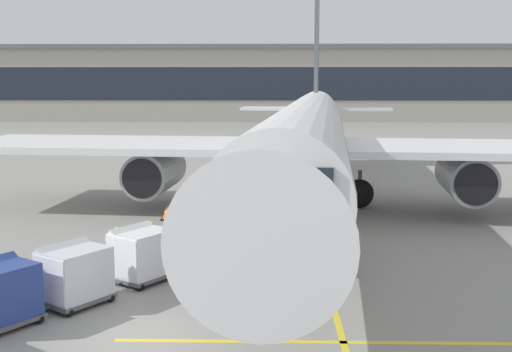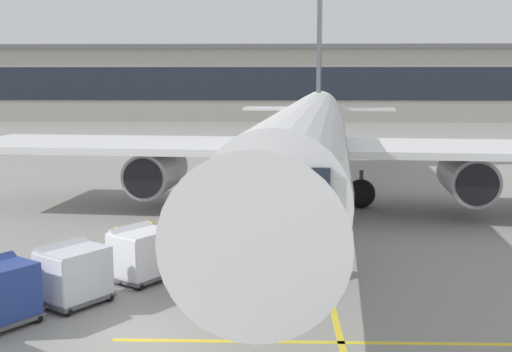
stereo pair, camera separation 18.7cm
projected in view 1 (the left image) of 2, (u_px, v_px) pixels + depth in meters
The scene contains 14 objects.
ground_plane at pixel (137, 334), 18.05m from camera, with size 600.00×600.00×0.00m, color gray.
parked_airplane at pixel (307, 138), 34.48m from camera, with size 37.16×46.91×15.79m.
belt_loader at pixel (216, 239), 25.26m from camera, with size 4.43×4.88×2.91m.
baggage_cart_lead at pixel (141, 253), 22.64m from camera, with size 2.45×2.70×1.91m.
baggage_cart_second at pixel (73, 273), 20.29m from camera, with size 2.45×2.70×1.91m.
ground_crew_by_loader at pixel (133, 257), 22.11m from camera, with size 0.47×0.42×1.74m.
ground_crew_by_carts at pixel (152, 242), 24.22m from camera, with size 0.53×0.37×1.74m.
ground_crew_marshaller at pixel (202, 234), 25.35m from camera, with size 0.36×0.54×1.74m.
ground_crew_wingwalker at pixel (118, 247), 23.39m from camera, with size 0.29×0.57×1.74m.
safety_cone_engine_keepout at pixel (148, 225), 30.14m from camera, with size 0.54×0.54×0.62m.
safety_cone_wingtip at pixel (167, 213), 32.60m from camera, with size 0.62×0.62×0.70m.
apron_guidance_line_lead_in at pixel (308, 213), 34.20m from camera, with size 0.20×110.00×0.01m.
apron_guidance_line_stop_bar at pixel (339, 342), 17.50m from camera, with size 12.00×0.20×0.01m.
terminal_building at pixel (232, 83), 114.03m from camera, with size 124.03×22.36×12.19m.
Camera 1 is at (3.63, -17.14, 6.96)m, focal length 46.23 mm.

